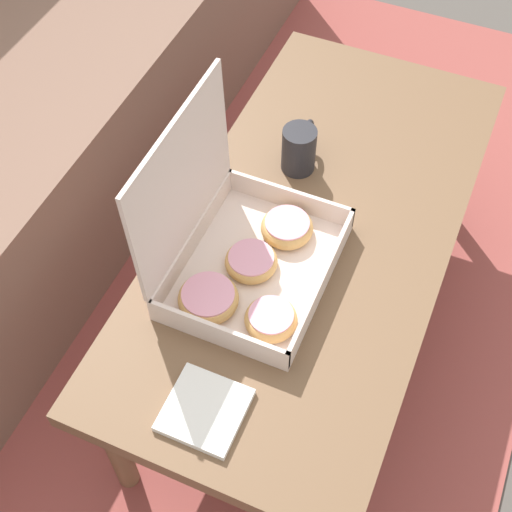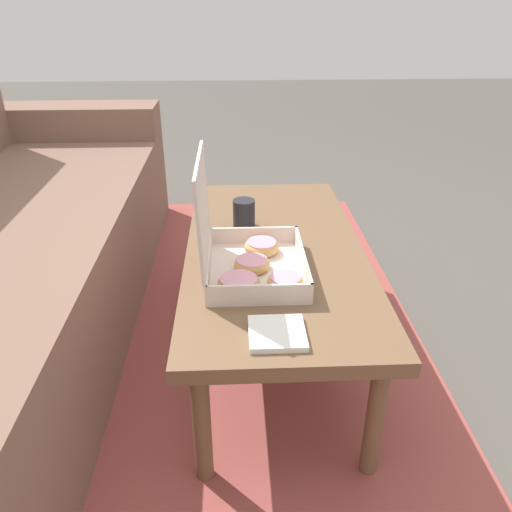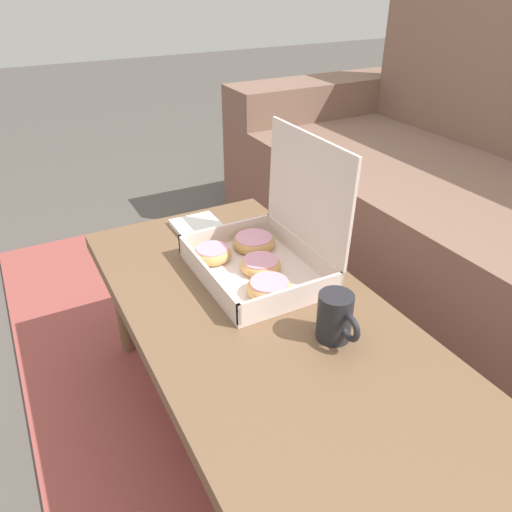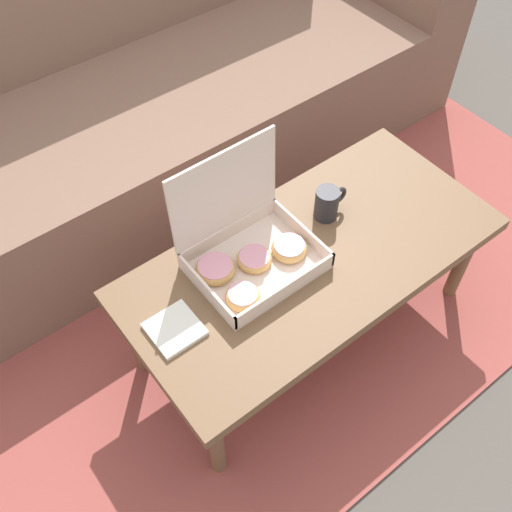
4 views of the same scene
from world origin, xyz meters
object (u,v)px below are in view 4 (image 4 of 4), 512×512
(coffee_mug, at_px, (327,203))
(pastry_box, at_px, (247,251))
(couch, at_px, (138,103))
(coffee_table, at_px, (311,263))

(coffee_mug, bearing_deg, pastry_box, -179.82)
(couch, height_order, coffee_table, couch)
(couch, height_order, pastry_box, couch)
(couch, relative_size, coffee_mug, 22.73)
(pastry_box, xyz_separation_m, coffee_mug, (0.30, 0.00, -0.00))
(pastry_box, distance_m, coffee_mug, 0.30)
(couch, xyz_separation_m, coffee_table, (0.00, -0.99, 0.03))
(pastry_box, bearing_deg, coffee_table, -27.99)
(couch, xyz_separation_m, pastry_box, (-0.17, -0.90, 0.13))
(couch, bearing_deg, pastry_box, -100.43)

